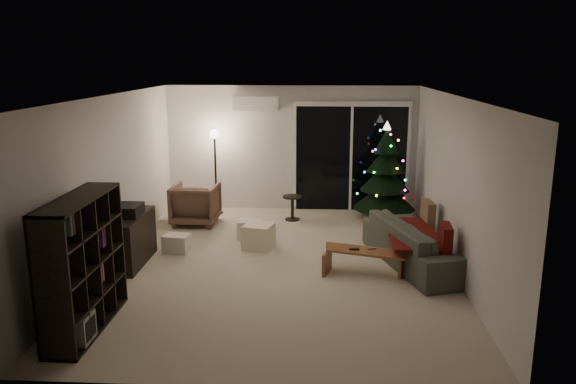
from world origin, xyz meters
name	(u,v)px	position (x,y,z in m)	size (l,w,h in m)	color
room	(313,178)	(0.46, 1.49, 1.02)	(6.50, 7.51, 2.60)	beige
bookshelf	(66,264)	(-2.25, -2.15, 0.77)	(0.39, 1.54, 1.54)	black
media_cabinet	(130,240)	(-2.25, -0.08, 0.38)	(0.45, 1.20, 0.75)	black
stereo	(128,210)	(-2.25, -0.08, 0.83)	(0.38, 0.45, 0.16)	black
armchair	(196,204)	(-1.72, 2.05, 0.38)	(0.81, 0.84, 0.76)	brown
ottoman	(259,236)	(-0.40, 0.74, 0.20)	(0.44, 0.44, 0.40)	beige
cardboard_box_a	(177,243)	(-1.69, 0.48, 0.14)	(0.40, 0.30, 0.28)	white
cardboard_box_b	(251,229)	(-0.60, 1.28, 0.15)	(0.44, 0.33, 0.31)	white
side_table	(292,208)	(0.07, 2.42, 0.24)	(0.38, 0.38, 0.47)	black
floor_lamp	(216,174)	(-1.47, 2.80, 0.81)	(0.26, 0.26, 1.61)	black
sofa	(418,243)	(2.05, 0.13, 0.33)	(2.26, 0.88, 0.66)	#464B40
sofa_throw	(412,234)	(1.95, 0.13, 0.48)	(0.70, 1.63, 0.05)	#450604
cushion_a	(428,215)	(2.30, 0.78, 0.60)	(0.13, 0.43, 0.43)	brown
cushion_b	(446,240)	(2.30, -0.52, 0.60)	(0.13, 0.43, 0.43)	#450604
coffee_table	(364,262)	(1.23, -0.29, 0.18)	(1.13, 0.39, 0.36)	brown
remote_a	(354,249)	(1.08, -0.29, 0.37)	(0.14, 0.04, 0.02)	black
remote_b	(372,248)	(1.33, -0.24, 0.37)	(0.13, 0.04, 0.02)	slate
christmas_tree	(385,171)	(1.82, 2.58, 0.94)	(1.17, 1.17, 1.88)	black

